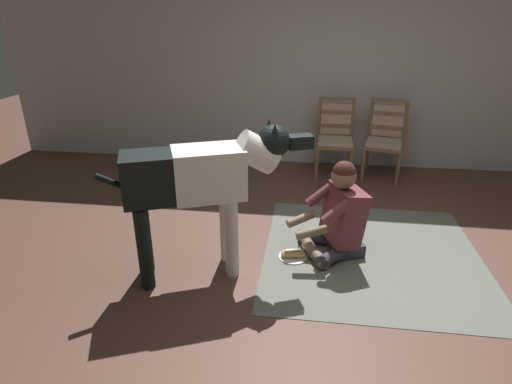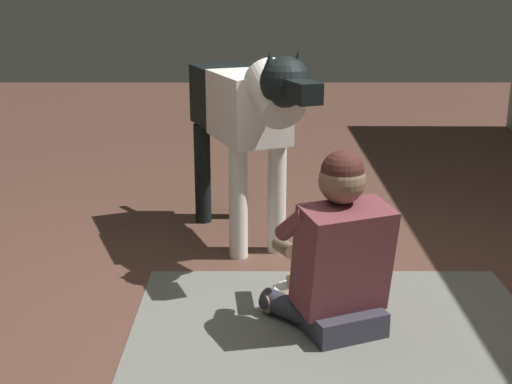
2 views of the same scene
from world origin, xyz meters
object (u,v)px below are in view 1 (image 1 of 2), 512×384
object	(u,v)px
dining_chair_left_of_pair	(335,134)
person_sitting_on_floor	(338,217)
hot_dog_on_plate	(293,255)
dining_chair_right_of_pair	(385,136)
large_dog	(202,179)

from	to	relation	value
dining_chair_left_of_pair	person_sitting_on_floor	size ratio (longest dim) A/B	1.16
dining_chair_left_of_pair	person_sitting_on_floor	world-z (taller)	dining_chair_left_of_pair
hot_dog_on_plate	dining_chair_right_of_pair	bearing A→B (deg)	64.14
dining_chair_right_of_pair	person_sitting_on_floor	world-z (taller)	dining_chair_right_of_pair
dining_chair_left_of_pair	large_dog	distance (m)	2.66
person_sitting_on_floor	hot_dog_on_plate	xyz separation A→B (m)	(-0.37, -0.15, -0.32)
dining_chair_left_of_pair	person_sitting_on_floor	bearing A→B (deg)	-90.97
dining_chair_left_of_pair	person_sitting_on_floor	distance (m)	1.99
person_sitting_on_floor	large_dog	xyz separation A→B (m)	(-1.07, -0.43, 0.46)
dining_chair_left_of_pair	dining_chair_right_of_pair	world-z (taller)	same
dining_chair_right_of_pair	dining_chair_left_of_pair	bearing A→B (deg)	179.81
large_dog	hot_dog_on_plate	bearing A→B (deg)	22.07
dining_chair_left_of_pair	large_dog	bearing A→B (deg)	-114.56
dining_chair_left_of_pair	hot_dog_on_plate	bearing A→B (deg)	-100.74
dining_chair_left_of_pair	dining_chair_right_of_pair	distance (m)	0.63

